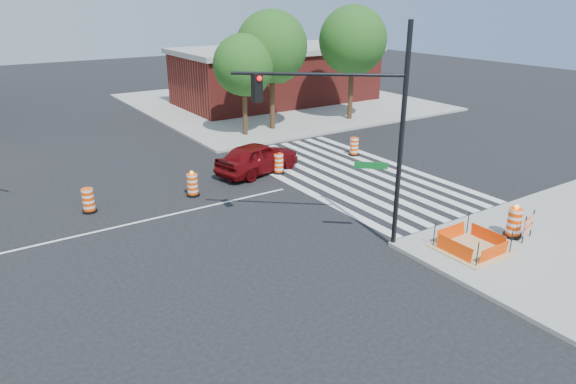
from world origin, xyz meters
name	(u,v)px	position (x,y,z in m)	size (l,w,h in m)	color
ground	(134,223)	(0.00, 0.00, 0.00)	(120.00, 120.00, 0.00)	black
sidewalk_ne	(277,102)	(18.00, 18.00, 0.07)	(22.00, 22.00, 0.15)	gray
crosswalk_east	(348,174)	(10.95, 0.00, 0.01)	(6.75, 13.50, 0.01)	silver
lane_centerline	(134,223)	(0.00, 0.00, 0.01)	(14.00, 0.12, 0.01)	silver
excavation_pit	(471,248)	(9.00, -9.00, 0.22)	(2.20, 2.20, 0.90)	tan
brick_storefront	(277,75)	(18.00, 18.00, 2.32)	(16.50, 8.50, 4.60)	maroon
red_coupe	(258,157)	(7.28, 2.78, 0.80)	(1.88, 4.67, 1.59)	#60080B
signal_pole_se	(354,117)	(5.95, -6.06, 4.66)	(4.52, 3.75, 7.59)	black
pit_drum	(514,223)	(11.13, -9.15, 0.67)	(0.64, 0.64, 1.26)	black
barricade	(528,225)	(11.32, -9.59, 0.73)	(0.88, 0.26, 1.05)	#FF4705
tree_north_c	(244,68)	(10.31, 9.50, 4.29)	(3.76, 3.76, 6.40)	#382314
tree_north_d	(272,51)	(12.62, 9.94, 5.21)	(4.56, 4.56, 7.75)	#382314
tree_north_e	(353,44)	(18.87, 9.43, 5.36)	(4.69, 4.69, 7.98)	#382314
median_drum_2	(88,201)	(-1.19, 2.13, 0.48)	(0.60, 0.60, 1.02)	black
median_drum_3	(193,185)	(3.17, 1.52, 0.49)	(0.60, 0.60, 1.18)	black
median_drum_4	(279,164)	(8.09, 2.07, 0.48)	(0.60, 0.60, 1.02)	black
median_drum_5	(354,147)	(13.35, 2.42, 0.48)	(0.60, 0.60, 1.02)	black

